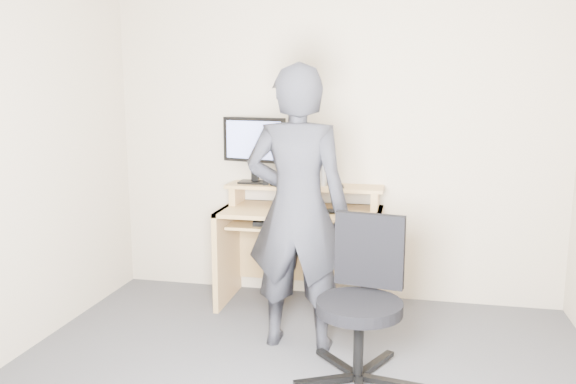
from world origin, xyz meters
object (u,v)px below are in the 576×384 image
at_px(person, 297,209).
at_px(desk, 303,233).
at_px(monitor, 254,144).
at_px(office_chair, 363,294).

bearing_deg(person, desk, -81.75).
bearing_deg(desk, person, -82.19).
distance_m(desk, monitor, 0.78).
distance_m(office_chair, person, 0.69).
bearing_deg(office_chair, desk, 126.01).
relative_size(monitor, person, 0.30).
bearing_deg(desk, office_chair, -63.60).
relative_size(desk, office_chair, 1.33).
height_order(monitor, person, person).
relative_size(desk, monitor, 2.27).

